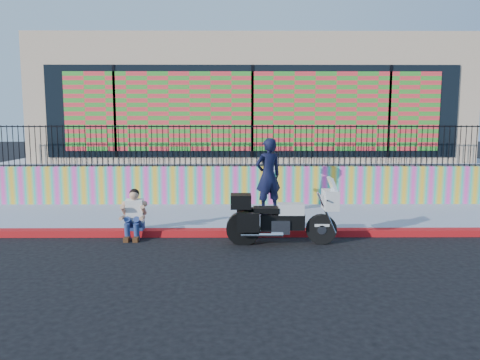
{
  "coord_description": "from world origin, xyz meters",
  "views": [
    {
      "loc": [
        -0.47,
        -10.31,
        2.62
      ],
      "look_at": [
        -0.4,
        1.2,
        1.12
      ],
      "focal_mm": 35.0,
      "sensor_mm": 36.0,
      "label": 1
    }
  ],
  "objects": [
    {
      "name": "mural_wall",
      "position": [
        0.0,
        3.25,
        0.7
      ],
      "size": [
        16.0,
        0.2,
        1.1
      ],
      "primitive_type": "cube",
      "color": "#FF43B4",
      "rests_on": "sidewalk"
    },
    {
      "name": "police_motorcycle",
      "position": [
        0.44,
        -0.71,
        0.6
      ],
      "size": [
        2.28,
        0.76,
        1.42
      ],
      "color": "black",
      "rests_on": "ground"
    },
    {
      "name": "police_officer",
      "position": [
        0.35,
        1.94,
        1.14
      ],
      "size": [
        0.85,
        0.72,
        1.98
      ],
      "primitive_type": "imported",
      "rotation": [
        0.0,
        0.0,
        3.54
      ],
      "color": "black",
      "rests_on": "sidewalk"
    },
    {
      "name": "metal_fence",
      "position": [
        0.0,
        3.25,
        1.85
      ],
      "size": [
        15.8,
        0.04,
        1.2
      ],
      "primitive_type": null,
      "color": "black",
      "rests_on": "mural_wall"
    },
    {
      "name": "storefront_building",
      "position": [
        0.0,
        8.13,
        3.25
      ],
      "size": [
        14.0,
        8.06,
        4.0
      ],
      "color": "tan",
      "rests_on": "elevated_platform"
    },
    {
      "name": "ground",
      "position": [
        0.0,
        0.0,
        0.0
      ],
      "size": [
        90.0,
        90.0,
        0.0
      ],
      "primitive_type": "plane",
      "color": "black",
      "rests_on": "ground"
    },
    {
      "name": "sidewalk",
      "position": [
        0.0,
        1.65,
        0.07
      ],
      "size": [
        16.0,
        3.0,
        0.15
      ],
      "primitive_type": "cube",
      "color": "#8B92A7",
      "rests_on": "ground"
    },
    {
      "name": "seated_man",
      "position": [
        -2.75,
        -0.2,
        0.45
      ],
      "size": [
        0.54,
        0.71,
        1.06
      ],
      "color": "navy",
      "rests_on": "ground"
    },
    {
      "name": "elevated_platform",
      "position": [
        0.0,
        8.35,
        0.62
      ],
      "size": [
        16.0,
        10.0,
        1.25
      ],
      "primitive_type": "cube",
      "color": "#8B92A7",
      "rests_on": "ground"
    },
    {
      "name": "red_curb",
      "position": [
        0.0,
        0.0,
        0.07
      ],
      "size": [
        16.0,
        0.3,
        0.15
      ],
      "primitive_type": "cube",
      "color": "#A6140B",
      "rests_on": "ground"
    }
  ]
}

